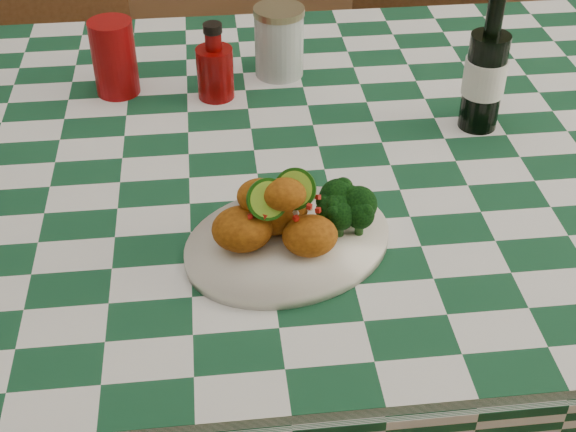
{
  "coord_description": "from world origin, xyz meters",
  "views": [
    {
      "loc": [
        -0.06,
        -1.06,
        1.48
      ],
      "look_at": [
        0.03,
        -0.24,
        0.84
      ],
      "focal_mm": 50.0,
      "sensor_mm": 36.0,
      "label": 1
    }
  ],
  "objects_px": {
    "mason_jar": "(279,42)",
    "wooden_chair_right": "(416,108)",
    "dining_table": "(259,326)",
    "plate": "(288,243)",
    "red_tumbler": "(114,58)",
    "ketchup_bottle": "(214,61)",
    "fried_chicken_pile": "(284,210)",
    "beer_bottle": "(487,62)",
    "wooden_chair_left": "(77,99)"
  },
  "relations": [
    {
      "from": "dining_table",
      "to": "mason_jar",
      "type": "relative_size",
      "value": 13.17
    },
    {
      "from": "ketchup_bottle",
      "to": "wooden_chair_left",
      "type": "bearing_deg",
      "value": 121.27
    },
    {
      "from": "red_tumbler",
      "to": "beer_bottle",
      "type": "distance_m",
      "value": 0.62
    },
    {
      "from": "mason_jar",
      "to": "red_tumbler",
      "type": "bearing_deg",
      "value": -172.68
    },
    {
      "from": "fried_chicken_pile",
      "to": "wooden_chair_left",
      "type": "xyz_separation_m",
      "value": [
        -0.41,
        0.99,
        -0.36
      ]
    },
    {
      "from": "red_tumbler",
      "to": "ketchup_bottle",
      "type": "distance_m",
      "value": 0.17
    },
    {
      "from": "dining_table",
      "to": "ketchup_bottle",
      "type": "bearing_deg",
      "value": 106.02
    },
    {
      "from": "fried_chicken_pile",
      "to": "ketchup_bottle",
      "type": "distance_m",
      "value": 0.43
    },
    {
      "from": "ketchup_bottle",
      "to": "plate",
      "type": "bearing_deg",
      "value": -79.56
    },
    {
      "from": "dining_table",
      "to": "ketchup_bottle",
      "type": "xyz_separation_m",
      "value": [
        -0.05,
        0.18,
        0.46
      ]
    },
    {
      "from": "wooden_chair_left",
      "to": "beer_bottle",
      "type": "bearing_deg",
      "value": -66.37
    },
    {
      "from": "wooden_chair_left",
      "to": "wooden_chair_right",
      "type": "relative_size",
      "value": 1.15
    },
    {
      "from": "red_tumbler",
      "to": "wooden_chair_left",
      "type": "relative_size",
      "value": 0.13
    },
    {
      "from": "ketchup_bottle",
      "to": "wooden_chair_right",
      "type": "relative_size",
      "value": 0.16
    },
    {
      "from": "ketchup_bottle",
      "to": "beer_bottle",
      "type": "relative_size",
      "value": 0.58
    },
    {
      "from": "mason_jar",
      "to": "wooden_chair_right",
      "type": "distance_m",
      "value": 0.74
    },
    {
      "from": "fried_chicken_pile",
      "to": "wooden_chair_right",
      "type": "height_order",
      "value": "fried_chicken_pile"
    },
    {
      "from": "ketchup_bottle",
      "to": "wooden_chair_right",
      "type": "bearing_deg",
      "value": 45.58
    },
    {
      "from": "dining_table",
      "to": "wooden_chair_right",
      "type": "height_order",
      "value": "wooden_chair_right"
    },
    {
      "from": "beer_bottle",
      "to": "fried_chicken_pile",
      "type": "bearing_deg",
      "value": -141.37
    },
    {
      "from": "mason_jar",
      "to": "wooden_chair_left",
      "type": "bearing_deg",
      "value": 133.09
    },
    {
      "from": "mason_jar",
      "to": "beer_bottle",
      "type": "xyz_separation_m",
      "value": [
        0.3,
        -0.22,
        0.05
      ]
    },
    {
      "from": "fried_chicken_pile",
      "to": "mason_jar",
      "type": "relative_size",
      "value": 1.19
    },
    {
      "from": "red_tumbler",
      "to": "mason_jar",
      "type": "xyz_separation_m",
      "value": [
        0.29,
        0.04,
        -0.0
      ]
    },
    {
      "from": "red_tumbler",
      "to": "ketchup_bottle",
      "type": "height_order",
      "value": "ketchup_bottle"
    },
    {
      "from": "plate",
      "to": "ketchup_bottle",
      "type": "height_order",
      "value": "ketchup_bottle"
    },
    {
      "from": "fried_chicken_pile",
      "to": "red_tumbler",
      "type": "distance_m",
      "value": 0.52
    },
    {
      "from": "dining_table",
      "to": "wooden_chair_right",
      "type": "bearing_deg",
      "value": 56.62
    },
    {
      "from": "dining_table",
      "to": "mason_jar",
      "type": "distance_m",
      "value": 0.52
    },
    {
      "from": "ketchup_bottle",
      "to": "dining_table",
      "type": "bearing_deg",
      "value": -73.98
    },
    {
      "from": "plate",
      "to": "wooden_chair_right",
      "type": "relative_size",
      "value": 0.33
    },
    {
      "from": "mason_jar",
      "to": "beer_bottle",
      "type": "relative_size",
      "value": 0.55
    },
    {
      "from": "beer_bottle",
      "to": "dining_table",
      "type": "bearing_deg",
      "value": -174.79
    },
    {
      "from": "plate",
      "to": "mason_jar",
      "type": "xyz_separation_m",
      "value": [
        0.04,
        0.5,
        0.05
      ]
    },
    {
      "from": "plate",
      "to": "ketchup_bottle",
      "type": "relative_size",
      "value": 2.11
    },
    {
      "from": "dining_table",
      "to": "beer_bottle",
      "type": "height_order",
      "value": "beer_bottle"
    },
    {
      "from": "red_tumbler",
      "to": "plate",
      "type": "bearing_deg",
      "value": -61.6
    },
    {
      "from": "dining_table",
      "to": "wooden_chair_left",
      "type": "relative_size",
      "value": 1.7
    },
    {
      "from": "fried_chicken_pile",
      "to": "red_tumbler",
      "type": "xyz_separation_m",
      "value": [
        -0.24,
        0.46,
        -0.0
      ]
    },
    {
      "from": "wooden_chair_left",
      "to": "plate",
      "type": "bearing_deg",
      "value": -90.5
    },
    {
      "from": "ketchup_bottle",
      "to": "beer_bottle",
      "type": "height_order",
      "value": "beer_bottle"
    },
    {
      "from": "plate",
      "to": "wooden_chair_left",
      "type": "height_order",
      "value": "wooden_chair_left"
    },
    {
      "from": "plate",
      "to": "fried_chicken_pile",
      "type": "relative_size",
      "value": 1.89
    },
    {
      "from": "dining_table",
      "to": "plate",
      "type": "relative_size",
      "value": 5.85
    },
    {
      "from": "red_tumbler",
      "to": "mason_jar",
      "type": "bearing_deg",
      "value": 7.32
    },
    {
      "from": "plate",
      "to": "mason_jar",
      "type": "height_order",
      "value": "mason_jar"
    },
    {
      "from": "fried_chicken_pile",
      "to": "beer_bottle",
      "type": "distance_m",
      "value": 0.45
    },
    {
      "from": "dining_table",
      "to": "beer_bottle",
      "type": "distance_m",
      "value": 0.63
    },
    {
      "from": "dining_table",
      "to": "wooden_chair_right",
      "type": "distance_m",
      "value": 0.85
    },
    {
      "from": "wooden_chair_right",
      "to": "fried_chicken_pile",
      "type": "bearing_deg",
      "value": -98.44
    }
  ]
}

